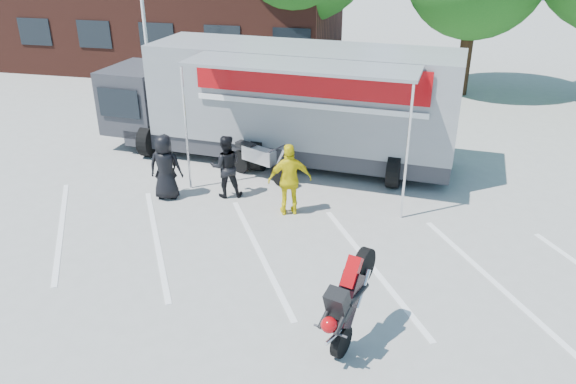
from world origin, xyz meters
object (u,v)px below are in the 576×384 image
at_px(parked_motorcycle, 261,179).
at_px(stunt_bike_rider, 356,334).
at_px(transporter_truck, 286,159).
at_px(spectator_leather_b, 165,166).
at_px(spectator_leather_a, 165,167).
at_px(spectator_hivis, 290,180).
at_px(spectator_leather_c, 226,166).

height_order(parked_motorcycle, stunt_bike_rider, stunt_bike_rider).
distance_m(transporter_truck, parked_motorcycle, 1.64).
bearing_deg(stunt_bike_rider, spectator_leather_b, 159.60).
bearing_deg(spectator_leather_a, spectator_hivis, 168.89).
bearing_deg(transporter_truck, spectator_leather_b, -123.25).
bearing_deg(spectator_leather_a, parked_motorcycle, -148.93).
xyz_separation_m(spectator_leather_c, spectator_hivis, (1.80, -0.60, 0.07)).
distance_m(spectator_leather_a, spectator_leather_c, 1.52).
bearing_deg(spectator_leather_c, stunt_bike_rider, 109.70).
height_order(parked_motorcycle, spectator_leather_c, spectator_leather_c).
xyz_separation_m(transporter_truck, stunt_bike_rider, (3.01, -7.57, 0.00)).
relative_size(spectator_leather_a, spectator_hivis, 0.95).
relative_size(parked_motorcycle, spectator_leather_b, 1.38).
bearing_deg(spectator_hivis, parked_motorcycle, -76.92).
bearing_deg(spectator_leather_c, spectator_hivis, 141.76).
bearing_deg(spectator_leather_c, spectator_leather_a, -2.96).
bearing_deg(transporter_truck, stunt_bike_rider, -63.55).
height_order(stunt_bike_rider, spectator_leather_b, spectator_leather_b).
distance_m(parked_motorcycle, stunt_bike_rider, 6.84).
relative_size(parked_motorcycle, spectator_hivis, 1.24).
xyz_separation_m(spectator_leather_a, spectator_leather_c, (1.46, 0.44, -0.03)).
height_order(spectator_leather_b, spectator_leather_c, spectator_leather_c).
bearing_deg(spectator_hivis, stunt_bike_rider, 96.00).
xyz_separation_m(stunt_bike_rider, spectator_leather_a, (-5.38, 4.29, 0.85)).
height_order(parked_motorcycle, spectator_leather_b, spectator_leather_b).
relative_size(parked_motorcycle, spectator_leather_c, 1.35).
bearing_deg(spectator_leather_c, transporter_truck, -127.72).
height_order(spectator_leather_a, spectator_leather_b, spectator_leather_a).
bearing_deg(spectator_leather_c, spectator_leather_b, -8.84).
distance_m(spectator_leather_b, spectator_leather_c, 1.57).
height_order(transporter_truck, spectator_leather_b, transporter_truck).
height_order(transporter_truck, parked_motorcycle, transporter_truck).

